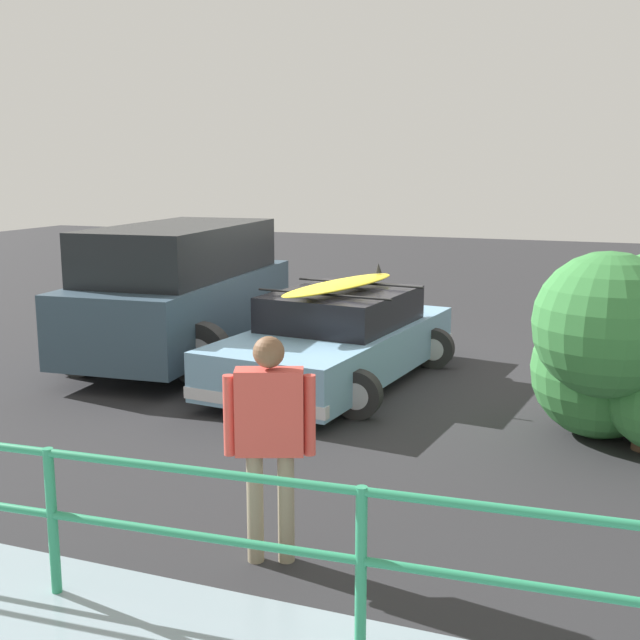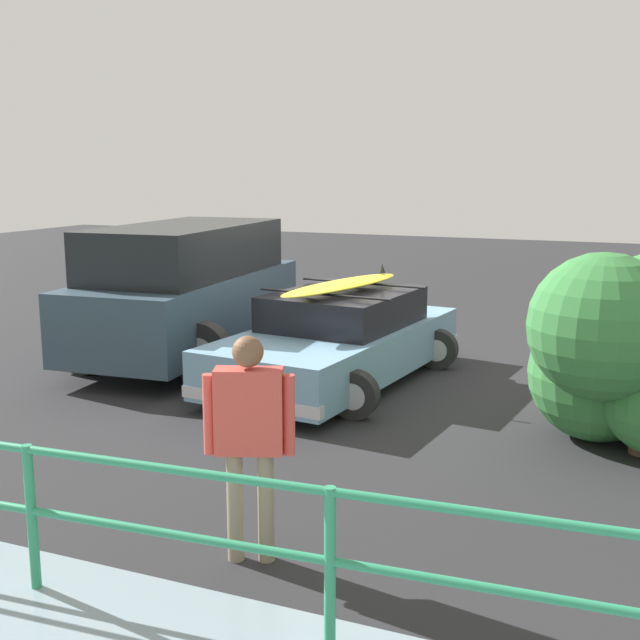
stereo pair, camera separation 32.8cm
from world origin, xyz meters
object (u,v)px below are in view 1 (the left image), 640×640
bush_near_left (638,349)px  person_bystander (270,429)px  sedan_car (337,339)px  suv_car (182,291)px

bush_near_left → person_bystander: bearing=55.1°
sedan_car → person_bystander: 5.04m
suv_car → person_bystander: bearing=125.7°
suv_car → bush_near_left: bearing=164.5°
sedan_car → bush_near_left: bush_near_left is taller
sedan_car → suv_car: size_ratio=0.94×
suv_car → person_bystander: size_ratio=2.80×
sedan_car → suv_car: (2.58, -0.40, 0.45)m
person_bystander → bush_near_left: size_ratio=0.76×
person_bystander → bush_near_left: bearing=-124.9°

